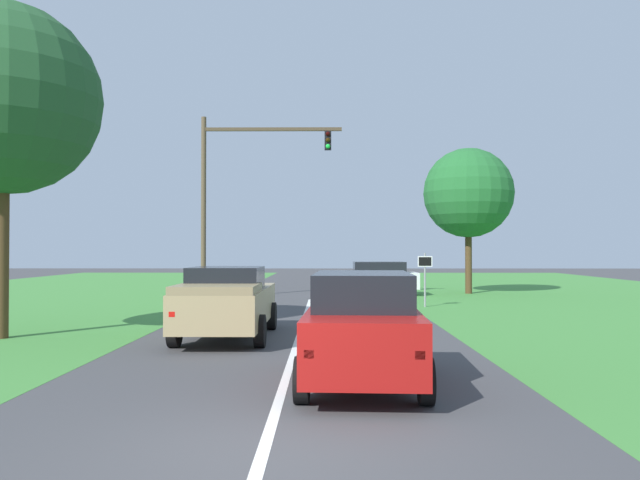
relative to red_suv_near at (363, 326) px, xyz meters
name	(u,v)px	position (x,y,z in m)	size (l,w,h in m)	color
ground_plane	(302,325)	(-1.38, 8.60, -1.02)	(120.00, 120.00, 0.00)	#424244
lane_centre_stripe	(273,421)	(-1.38, -2.40, -1.02)	(0.16, 42.53, 0.01)	white
red_suv_near	(363,326)	(0.00, 0.00, 0.00)	(2.28, 4.52, 1.95)	#9E1411
pickup_truck_lead	(227,301)	(-3.28, 5.73, -0.03)	(2.33, 5.60, 1.91)	tan
traffic_light	(236,181)	(-4.95, 19.10, 4.64)	(6.76, 0.40, 8.76)	brown
keep_moving_sign	(425,272)	(3.46, 14.99, 0.41)	(0.60, 0.09, 2.23)	gray
pine_tree_left	(3,99)	(-9.30, 5.66, 5.38)	(5.15, 5.15, 8.99)	#4C351E
oak_tree_right	(468,193)	(7.07, 22.99, 4.40)	(4.83, 4.83, 7.86)	#4C351E
crossing_suv_far	(376,278)	(1.97, 21.74, -0.11)	(4.42, 2.24, 1.74)	silver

